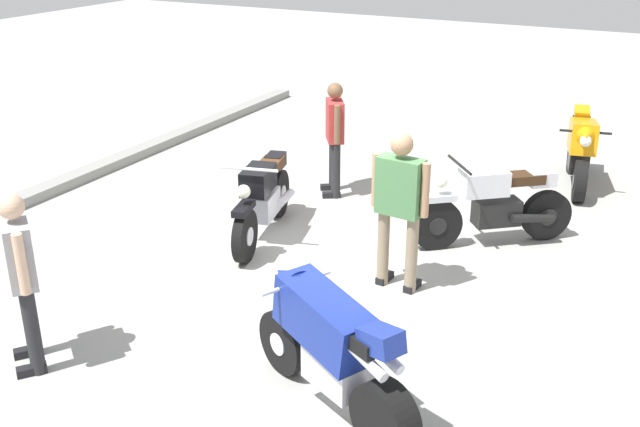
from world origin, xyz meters
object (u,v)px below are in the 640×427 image
at_px(motorcycle_orange_sportbike, 580,148).
at_px(motorcycle_black_cruiser, 263,198).
at_px(motorcycle_silver_cruiser, 494,205).
at_px(motorcycle_blue_sportbike, 330,346).
at_px(person_in_green_shirt, 400,201).
at_px(person_in_red_shirt, 335,132).
at_px(person_in_gray_shirt, 22,271).

relative_size(motorcycle_orange_sportbike, motorcycle_black_cruiser, 0.95).
height_order(motorcycle_orange_sportbike, motorcycle_silver_cruiser, motorcycle_orange_sportbike).
xyz_separation_m(motorcycle_orange_sportbike, motorcycle_silver_cruiser, (-2.64, 0.57, -0.07)).
height_order(motorcycle_blue_sportbike, person_in_green_shirt, person_in_green_shirt).
xyz_separation_m(motorcycle_blue_sportbike, person_in_green_shirt, (2.23, 0.30, 0.43)).
bearing_deg(person_in_green_shirt, motorcycle_blue_sportbike, -165.78).
bearing_deg(motorcycle_black_cruiser, person_in_red_shirt, 161.95).
distance_m(person_in_red_shirt, person_in_green_shirt, 2.98).
bearing_deg(person_in_red_shirt, motorcycle_silver_cruiser, 132.42).
xyz_separation_m(person_in_red_shirt, person_in_green_shirt, (-2.29, -1.90, 0.09)).
relative_size(motorcycle_silver_cruiser, person_in_gray_shirt, 1.02).
xyz_separation_m(motorcycle_black_cruiser, person_in_gray_shirt, (-3.42, 0.37, 0.43)).
height_order(motorcycle_silver_cruiser, person_in_gray_shirt, person_in_gray_shirt).
bearing_deg(person_in_gray_shirt, person_in_green_shirt, 178.32).
xyz_separation_m(motorcycle_orange_sportbike, person_in_gray_shirt, (-7.17, 3.57, 0.36)).
relative_size(motorcycle_black_cruiser, motorcycle_blue_sportbike, 1.12).
distance_m(motorcycle_black_cruiser, person_in_gray_shirt, 3.46).
distance_m(motorcycle_silver_cruiser, person_in_gray_shirt, 5.45).
distance_m(motorcycle_orange_sportbike, person_in_gray_shirt, 8.02).
relative_size(motorcycle_orange_sportbike, person_in_gray_shirt, 1.17).
xyz_separation_m(motorcycle_orange_sportbike, motorcycle_black_cruiser, (-3.75, 3.20, -0.07)).
bearing_deg(person_in_red_shirt, person_in_gray_shirt, 52.05).
distance_m(person_in_green_shirt, person_in_gray_shirt, 3.76).
height_order(motorcycle_silver_cruiser, person_in_green_shirt, person_in_green_shirt).
relative_size(motorcycle_black_cruiser, motorcycle_silver_cruiser, 1.21).
bearing_deg(motorcycle_orange_sportbike, motorcycle_black_cruiser, -52.41).
bearing_deg(motorcycle_silver_cruiser, person_in_red_shirt, -54.08).
bearing_deg(motorcycle_blue_sportbike, person_in_green_shirt, -56.41).
height_order(person_in_red_shirt, person_in_gray_shirt, person_in_gray_shirt).
xyz_separation_m(motorcycle_silver_cruiser, person_in_green_shirt, (-1.62, 0.62, 0.50)).
xyz_separation_m(motorcycle_black_cruiser, motorcycle_blue_sportbike, (-2.75, -2.32, 0.07)).
height_order(motorcycle_orange_sportbike, person_in_red_shirt, person_in_red_shirt).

